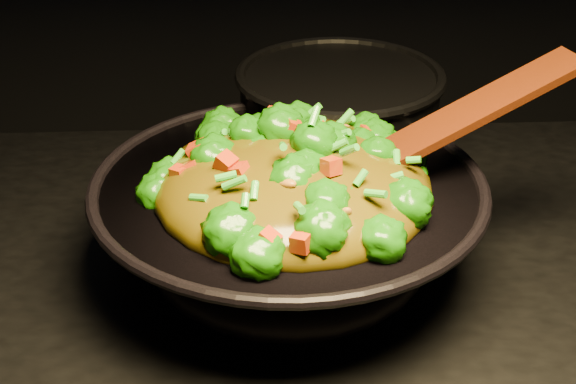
{
  "coord_description": "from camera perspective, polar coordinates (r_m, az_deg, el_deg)",
  "views": [
    {
      "loc": [
        -0.07,
        -0.54,
        1.37
      ],
      "look_at": [
        -0.03,
        0.12,
        0.99
      ],
      "focal_mm": 50.0,
      "sensor_mm": 36.0,
      "label": 1
    }
  ],
  "objects": [
    {
      "name": "wok",
      "position": [
        0.78,
        0.04,
        -2.65
      ],
      "size": [
        0.45,
        0.45,
        0.1
      ],
      "primitive_type": null,
      "rotation": [
        0.0,
        0.0,
        -0.28
      ],
      "color": "black",
      "rests_on": "stovetop"
    },
    {
      "name": "stir_fry",
      "position": [
        0.72,
        0.38,
        3.04
      ],
      "size": [
        0.33,
        0.33,
        0.09
      ],
      "primitive_type": null,
      "rotation": [
        0.0,
        0.0,
        0.39
      ],
      "color": "#1B6907",
      "rests_on": "wok"
    },
    {
      "name": "spatula",
      "position": [
        0.75,
        10.57,
        4.38
      ],
      "size": [
        0.28,
        0.11,
        0.12
      ],
      "primitive_type": "cube",
      "rotation": [
        0.0,
        -0.38,
        0.25
      ],
      "color": "#361006",
      "rests_on": "wok"
    },
    {
      "name": "back_pot",
      "position": [
        0.96,
        3.62,
        4.94
      ],
      "size": [
        0.31,
        0.31,
        0.13
      ],
      "primitive_type": "cylinder",
      "rotation": [
        0.0,
        0.0,
        0.43
      ],
      "color": "black",
      "rests_on": "stovetop"
    }
  ]
}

